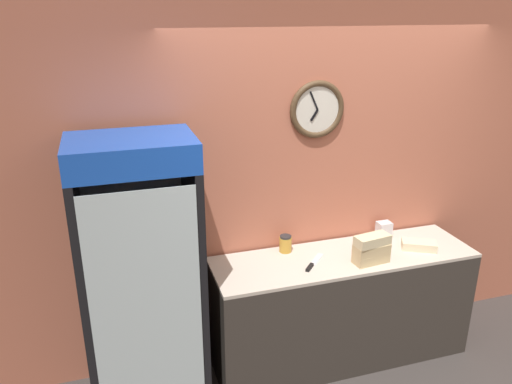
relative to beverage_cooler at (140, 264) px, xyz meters
The scene contains 10 objects.
wall_back 1.54m from the beverage_cooler, 11.97° to the left, with size 5.20×0.10×2.70m.
prep_counter 1.59m from the beverage_cooler, ahead, with size 1.99×0.57×0.89m.
beverage_cooler is the anchor object (origin of this frame).
sandwich_stack_bottom 1.62m from the beverage_cooler, ahead, with size 0.27×0.14×0.07m.
sandwich_stack_middle 1.62m from the beverage_cooler, ahead, with size 0.27×0.14×0.07m.
sandwich_stack_top 1.62m from the beverage_cooler, ahead, with size 0.27×0.15×0.07m.
sandwich_flat_left 2.07m from the beverage_cooler, ahead, with size 0.28×0.23×0.06m.
chefs_knife 1.20m from the beverage_cooler, ahead, with size 0.23×0.25×0.02m.
condiment_jar 1.10m from the beverage_cooler, ahead, with size 0.09×0.09×0.13m.
napkin_dispenser 1.94m from the beverage_cooler, ahead, with size 0.11×0.09×0.12m.
Camera 1 is at (-1.61, -2.13, 2.62)m, focal length 35.00 mm.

